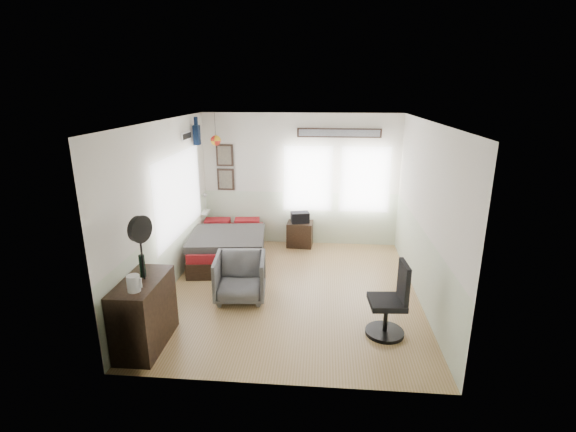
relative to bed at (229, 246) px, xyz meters
name	(u,v)px	position (x,y,z in m)	size (l,w,h in m)	color
ground_plane	(292,291)	(1.30, -1.17, -0.29)	(4.00, 4.50, 0.01)	olive
room_shell	(288,192)	(1.22, -0.99, 1.33)	(4.02, 4.52, 2.71)	beige
wall_decor	(244,145)	(0.20, 0.78, 1.81)	(3.55, 1.32, 1.44)	#3E291E
bed	(229,246)	(0.00, 0.00, 0.00)	(1.48, 1.97, 0.59)	black
dresser	(144,313)	(-0.44, -2.80, 0.16)	(0.48, 1.00, 0.90)	black
armchair	(240,277)	(0.52, -1.48, 0.07)	(0.76, 0.78, 0.71)	#535354
nightstand	(300,234)	(1.31, 0.87, -0.03)	(0.51, 0.41, 0.51)	black
task_chair	(391,306)	(2.69, -2.30, 0.13)	(0.51, 0.51, 1.03)	black
kettle	(134,283)	(-0.40, -3.08, 0.71)	(0.17, 0.15, 0.20)	silver
bottle	(142,266)	(-0.46, -2.69, 0.76)	(0.07, 0.07, 0.29)	black
stand_fan	(140,230)	(-0.40, -2.76, 1.25)	(0.19, 0.32, 0.82)	black
black_bag	(300,217)	(1.31, 0.87, 0.34)	(0.36, 0.23, 0.21)	black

